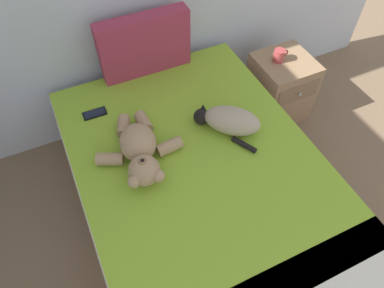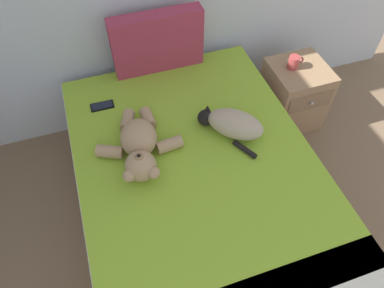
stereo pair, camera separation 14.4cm
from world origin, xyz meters
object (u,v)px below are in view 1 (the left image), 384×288
Objects in this scene: teddy_bear at (140,151)px; nightstand at (280,87)px; patterned_cushion at (145,45)px; cell_phone at (95,113)px; bed at (200,190)px; mug at (279,55)px; cat at (229,120)px.

teddy_bear is 1.10× the size of nightstand.
patterned_cushion is 4.16× the size of cell_phone.
mug reaches higher than bed.
patterned_cushion is 1.50× the size of cat.
patterned_cushion is 0.80m from teddy_bear.
cat reaches higher than cell_phone.
patterned_cushion reaches higher than bed.
cat is 2.77× the size of cell_phone.
mug is at bearing 20.17° from teddy_bear.
cell_phone is (-0.71, 0.46, -0.07)m from cat.
cell_phone is 1.39m from mug.
patterned_cushion is 0.57m from cell_phone.
patterned_cushion is at bearing 88.96° from bed.
patterned_cushion is 0.99m from mug.
patterned_cushion is 5.17× the size of mug.
nightstand is at bearing -30.05° from mug.
teddy_bear is 3.85× the size of cell_phone.
nightstand is (1.30, 0.42, -0.38)m from teddy_bear.
nightstand is at bearing 18.12° from teddy_bear.
teddy_bear is at bearing 149.14° from bed.
cell_phone is 1.24× the size of mug.
bed is 3.17× the size of patterned_cushion.
mug is (1.39, -0.00, 0.01)m from cell_phone.
teddy_bear is at bearing -161.88° from nightstand.
bed is at bearing -146.31° from mug.
nightstand is (1.44, -0.04, -0.30)m from cell_phone.
bed is 1.17m from nightstand.
bed is 13.19× the size of cell_phone.
teddy_bear is at bearing -159.83° from mug.
nightstand is at bearing -1.44° from cell_phone.
nightstand is at bearing 30.90° from bed.
cat is 3.44× the size of mug.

